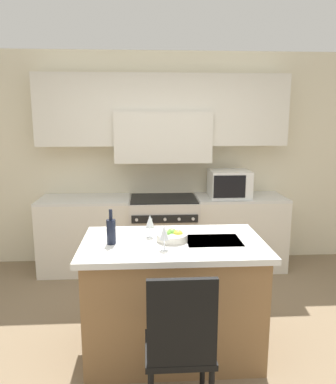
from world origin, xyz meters
name	(u,v)px	position (x,y,z in m)	size (l,w,h in m)	color
ground_plane	(176,365)	(0.00, 0.00, 0.00)	(10.00, 10.00, 0.00)	#7A664C
back_cabinetry	(162,142)	(0.00, 2.19, 1.58)	(10.00, 0.46, 2.70)	beige
back_counter	(163,233)	(0.00, 1.94, 0.46)	(3.04, 0.62, 0.92)	silver
range_stove	(164,233)	(0.00, 1.92, 0.46)	(0.84, 0.70, 0.91)	beige
microwave	(229,183)	(0.82, 1.94, 1.08)	(0.49, 0.44, 0.33)	silver
kitchen_island	(173,296)	(-0.01, 0.20, 0.47)	(1.43, 0.86, 0.94)	olive
island_chair	(180,343)	(-0.02, -0.58, 0.57)	(0.42, 0.40, 1.02)	black
wine_bottle	(111,231)	(-0.48, 0.17, 1.04)	(0.07, 0.07, 0.27)	black
wine_glass_near	(164,233)	(-0.09, 0.01, 1.07)	(0.07, 0.07, 0.19)	white
wine_glass_far	(150,222)	(-0.19, 0.32, 1.07)	(0.07, 0.07, 0.19)	white
fruit_bowl	(172,236)	(-0.01, 0.22, 0.97)	(0.24, 0.24, 0.09)	silver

